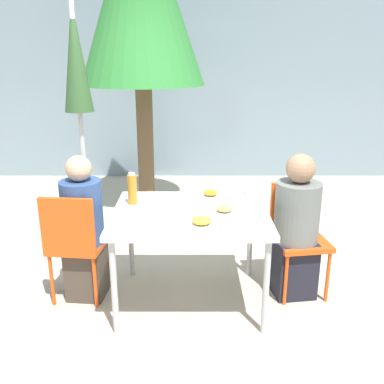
# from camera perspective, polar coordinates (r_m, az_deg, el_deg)

# --- Properties ---
(ground_plane) EXTENTS (24.00, 24.00, 0.00)m
(ground_plane) POSITION_cam_1_polar(r_m,az_deg,el_deg) (3.50, 0.00, -14.17)
(ground_plane) COLOR #B2A893
(building_facade) EXTENTS (10.00, 0.20, 3.00)m
(building_facade) POSITION_cam_1_polar(r_m,az_deg,el_deg) (6.72, 0.14, 14.83)
(building_facade) COLOR gray
(building_facade) RESTS_ON ground
(dining_table) EXTENTS (1.15, 0.95, 0.75)m
(dining_table) POSITION_cam_1_polar(r_m,az_deg,el_deg) (3.19, 0.00, -3.63)
(dining_table) COLOR silver
(dining_table) RESTS_ON ground
(chair_left) EXTENTS (0.44, 0.44, 0.88)m
(chair_left) POSITION_cam_1_polar(r_m,az_deg,el_deg) (3.38, -15.21, -6.04)
(chair_left) COLOR #E54C14
(chair_left) RESTS_ON ground
(person_left) EXTENTS (0.31, 0.31, 1.15)m
(person_left) POSITION_cam_1_polar(r_m,az_deg,el_deg) (3.42, -14.00, -5.17)
(person_left) COLOR #473D33
(person_left) RESTS_ON ground
(chair_right) EXTENTS (0.45, 0.45, 0.88)m
(chair_right) POSITION_cam_1_polar(r_m,az_deg,el_deg) (3.55, 14.14, -4.80)
(chair_right) COLOR #E54C14
(chair_right) RESTS_ON ground
(person_right) EXTENTS (0.36, 0.36, 1.16)m
(person_right) POSITION_cam_1_polar(r_m,az_deg,el_deg) (3.45, 13.88, -5.02)
(person_right) COLOR black
(person_right) RESTS_ON ground
(closed_umbrella) EXTENTS (0.36, 0.36, 2.30)m
(closed_umbrella) POSITION_cam_1_polar(r_m,az_deg,el_deg) (4.01, -14.77, 14.09)
(closed_umbrella) COLOR #333333
(closed_umbrella) RESTS_ON ground
(plate_0) EXTENTS (0.24, 0.24, 0.07)m
(plate_0) POSITION_cam_1_polar(r_m,az_deg,el_deg) (2.90, 1.53, -4.09)
(plate_0) COLOR white
(plate_0) RESTS_ON dining_table
(plate_1) EXTENTS (0.20, 0.20, 0.06)m
(plate_1) POSITION_cam_1_polar(r_m,az_deg,el_deg) (3.48, 2.70, -0.35)
(plate_1) COLOR white
(plate_1) RESTS_ON dining_table
(plate_2) EXTENTS (0.21, 0.21, 0.06)m
(plate_2) POSITION_cam_1_polar(r_m,az_deg,el_deg) (3.13, 4.56, -2.48)
(plate_2) COLOR white
(plate_2) RESTS_ON dining_table
(bottle) EXTENTS (0.07, 0.07, 0.25)m
(bottle) POSITION_cam_1_polar(r_m,az_deg,el_deg) (3.32, -7.72, 0.41)
(bottle) COLOR #B7751E
(bottle) RESTS_ON dining_table
(drinking_cup) EXTENTS (0.08, 0.08, 0.08)m
(drinking_cup) POSITION_cam_1_polar(r_m,az_deg,el_deg) (3.55, 7.98, 0.23)
(drinking_cup) COLOR silver
(drinking_cup) RESTS_ON dining_table
(salad_bowl) EXTENTS (0.15, 0.15, 0.05)m
(salad_bowl) POSITION_cam_1_polar(r_m,az_deg,el_deg) (2.83, 5.64, -4.63)
(salad_bowl) COLOR white
(salad_bowl) RESTS_ON dining_table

